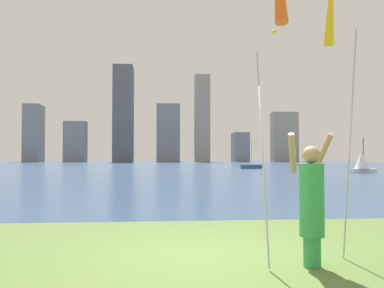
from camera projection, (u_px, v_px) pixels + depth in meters
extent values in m
cube|color=navy|center=(163.00, 166.00, 67.32)|extent=(120.00, 116.83, 0.12)
cube|color=#263316|center=(188.00, 222.00, 9.13)|extent=(120.00, 0.70, 0.02)
cylinder|color=green|center=(312.00, 252.00, 5.32)|extent=(0.23, 0.23, 0.41)
cylinder|color=green|center=(312.00, 200.00, 5.34)|extent=(0.33, 0.33, 0.98)
sphere|color=tan|center=(311.00, 155.00, 5.36)|extent=(0.24, 0.24, 0.24)
cylinder|color=tan|center=(293.00, 153.00, 5.48)|extent=(0.24, 0.38, 0.56)
cylinder|color=tan|center=(322.00, 153.00, 5.52)|extent=(0.24, 0.38, 0.56)
cylinder|color=#B2B2B7|center=(263.00, 154.00, 5.48)|extent=(0.02, 0.62, 2.99)
sphere|color=yellow|center=(274.00, 32.00, 4.94)|extent=(0.06, 0.06, 0.06)
cylinder|color=#B2B2B7|center=(350.00, 147.00, 5.59)|extent=(0.02, 0.49, 3.21)
cone|color=yellow|center=(331.00, 1.00, 6.22)|extent=(0.16, 0.36, 1.39)
sphere|color=yellow|center=(334.00, 43.00, 6.10)|extent=(0.06, 0.06, 0.06)
cube|color=#2D6084|center=(252.00, 167.00, 48.66)|extent=(2.83, 1.44, 0.49)
cylinder|color=silver|center=(251.00, 152.00, 48.72)|extent=(0.08, 0.08, 3.10)
cube|color=white|center=(364.00, 171.00, 36.28)|extent=(2.65, 1.24, 0.38)
cylinder|color=#47474C|center=(363.00, 153.00, 36.33)|extent=(0.08, 0.08, 2.84)
cone|color=white|center=(362.00, 160.00, 36.24)|extent=(1.59, 1.59, 1.58)
cube|color=gray|center=(34.00, 133.00, 110.24)|extent=(4.29, 6.64, 15.90)
cube|color=gray|center=(75.00, 142.00, 109.24)|extent=(5.92, 3.98, 11.16)
cube|color=#565B66|center=(123.00, 114.00, 111.12)|extent=(5.40, 7.39, 26.76)
cube|color=gray|center=(168.00, 133.00, 113.21)|extent=(6.55, 6.06, 16.33)
cube|color=gray|center=(202.00, 118.00, 111.38)|extent=(4.22, 3.16, 24.47)
cube|color=gray|center=(240.00, 147.00, 114.02)|extent=(4.18, 6.85, 8.33)
cube|color=gray|center=(284.00, 137.00, 116.34)|extent=(7.49, 3.76, 14.48)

